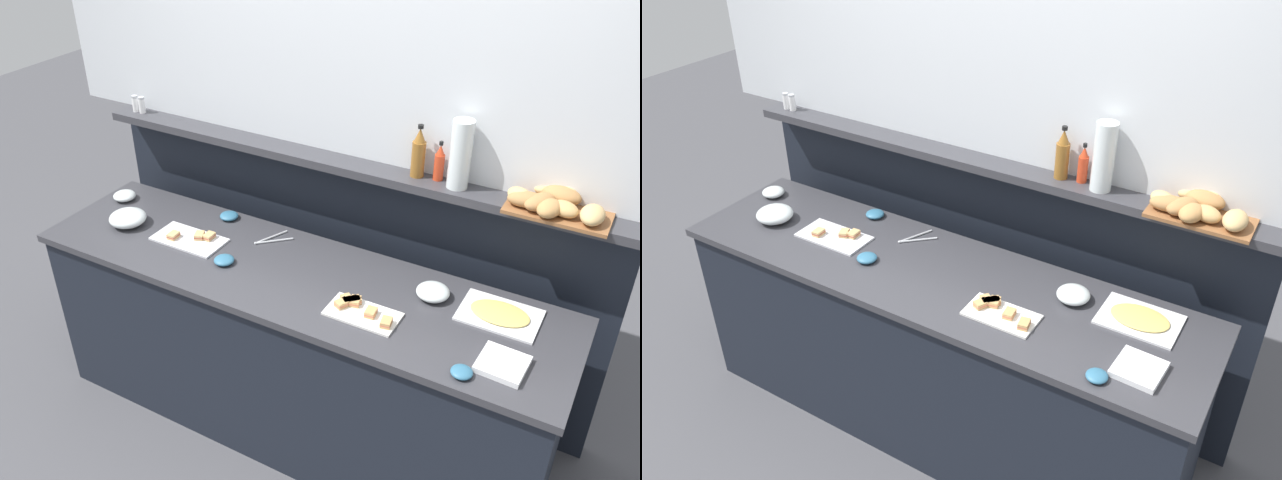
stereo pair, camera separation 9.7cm
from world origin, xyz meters
TOP-DOWN VIEW (x-y plane):
  - ground_plane at (0.00, 0.60)m, footprint 12.00×12.00m
  - buffet_counter at (0.00, 0.00)m, footprint 2.47×0.65m
  - back_ledge_unit at (0.00, 0.50)m, footprint 2.64×0.22m
  - upper_wall_panel at (0.00, 0.53)m, footprint 3.24×0.08m
  - sandwich_platter_rear at (-0.56, -0.00)m, footprint 0.34×0.18m
  - sandwich_platter_side at (0.39, -0.11)m, footprint 0.30×0.16m
  - cold_cuts_platter at (0.88, 0.15)m, footprint 0.32×0.23m
  - glass_bowl_large at (-0.92, -0.03)m, footprint 0.18×0.18m
  - glass_bowl_medium at (0.60, 0.14)m, footprint 0.14×0.14m
  - glass_bowl_small at (-1.11, 0.15)m, footprint 0.12×0.12m
  - condiment_bowl_cream at (0.86, -0.25)m, footprint 0.08×0.08m
  - condiment_bowl_teal at (-0.52, 0.25)m, footprint 0.09×0.09m
  - condiment_bowl_red at (-0.31, -0.08)m, footprint 0.09×0.09m
  - serving_tongs at (-0.23, 0.19)m, footprint 0.14×0.17m
  - napkin_stack at (0.97, -0.13)m, footprint 0.18×0.18m
  - vinegar_bottle_amber at (0.37, 0.44)m, footprint 0.06×0.06m
  - hot_sauce_bottle at (0.47, 0.45)m, footprint 0.04×0.04m
  - salt_shaker at (-1.22, 0.43)m, footprint 0.03×0.03m
  - pepper_shaker at (-1.17, 0.43)m, footprint 0.03×0.03m
  - bread_basket at (0.96, 0.41)m, footprint 0.43×0.32m
  - water_carafe at (0.56, 0.43)m, footprint 0.09×0.09m

SIDE VIEW (x-z plane):
  - ground_plane at x=0.00m, z-range 0.00..0.00m
  - buffet_counter at x=0.00m, z-range 0.00..0.93m
  - back_ledge_unit at x=0.00m, z-range 0.03..1.34m
  - serving_tongs at x=-0.23m, z-range 0.93..0.94m
  - sandwich_platter_rear at x=-0.56m, z-range 0.92..0.96m
  - cold_cuts_platter at x=0.88m, z-range 0.93..0.95m
  - napkin_stack at x=0.97m, z-range 0.93..0.95m
  - sandwich_platter_side at x=0.39m, z-range 0.92..0.96m
  - condiment_bowl_cream at x=0.86m, z-range 0.93..0.96m
  - condiment_bowl_red at x=-0.31m, z-range 0.93..0.96m
  - condiment_bowl_teal at x=-0.52m, z-range 0.93..0.96m
  - glass_bowl_small at x=-1.11m, z-range 0.93..0.97m
  - glass_bowl_medium at x=0.60m, z-range 0.93..0.98m
  - glass_bowl_large at x=-0.92m, z-range 0.93..1.00m
  - bread_basket at x=0.96m, z-range 1.30..1.38m
  - salt_shaker at x=-1.22m, z-range 1.30..1.39m
  - pepper_shaker at x=-1.17m, z-range 1.30..1.39m
  - hot_sauce_bottle at x=0.47m, z-range 1.29..1.47m
  - vinegar_bottle_amber at x=0.37m, z-range 1.29..1.53m
  - water_carafe at x=0.56m, z-range 1.30..1.60m
  - upper_wall_panel at x=0.00m, z-range 1.30..2.60m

